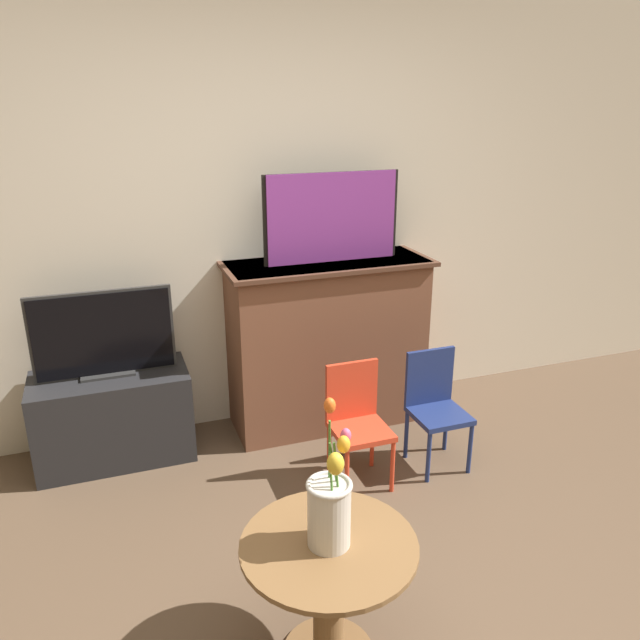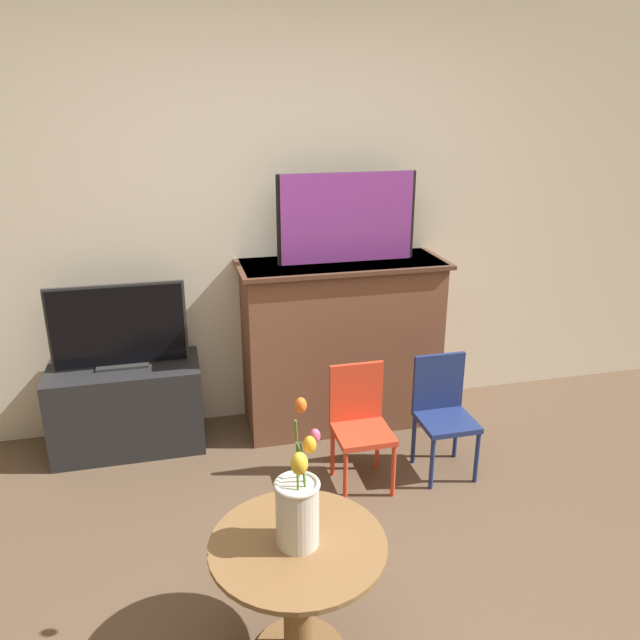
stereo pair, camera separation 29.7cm
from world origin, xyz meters
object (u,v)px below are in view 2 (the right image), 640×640
at_px(tv_monitor, 119,327).
at_px(vase_tulips, 298,506).
at_px(chair_red, 360,419).
at_px(chair_blue, 443,408).
at_px(painting, 347,218).

relative_size(tv_monitor, vase_tulips, 1.48).
bearing_deg(chair_red, chair_blue, 1.53).
distance_m(chair_red, vase_tulips, 1.22).
bearing_deg(tv_monitor, chair_blue, -21.04).
height_order(painting, vase_tulips, painting).
distance_m(tv_monitor, chair_blue, 1.87).
bearing_deg(tv_monitor, vase_tulips, -68.56).
bearing_deg(chair_blue, tv_monitor, 158.96).
bearing_deg(chair_blue, painting, 119.21).
height_order(painting, chair_red, painting).
height_order(painting, chair_blue, painting).
distance_m(painting, chair_blue, 1.22).
height_order(chair_blue, vase_tulips, vase_tulips).
relative_size(painting, chair_red, 1.26).
bearing_deg(chair_red, painting, 80.88).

